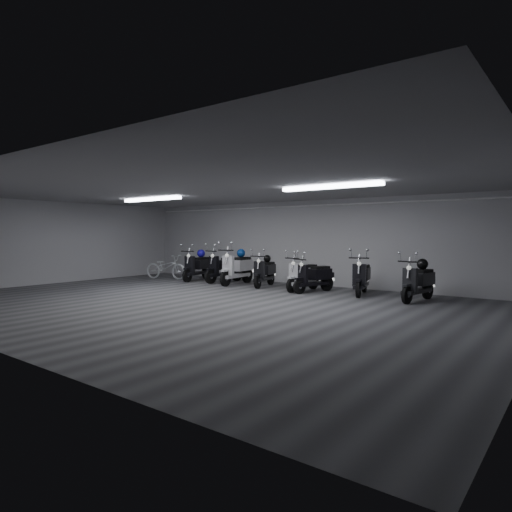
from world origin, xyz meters
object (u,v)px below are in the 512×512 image
Objects in this scene: scooter_1 at (224,263)px; scooter_8 at (362,271)px; scooter_7 at (314,272)px; helmet_0 at (422,264)px; scooter_6 at (303,270)px; scooter_2 at (237,263)px; scooter_9 at (418,276)px; scooter_3 at (264,267)px; helmet_3 at (241,253)px; helmet_1 at (201,253)px; bicycle at (166,264)px; helmet_2 at (267,259)px; scooter_0 at (197,262)px.

scooter_1 reaches higher than scooter_8.
helmet_0 is at bearing 23.36° from scooter_7.
scooter_6 is 0.94× the size of scooter_8.
scooter_2 reaches higher than scooter_9.
scooter_3 reaches higher than helmet_3.
scooter_7 reaches higher than helmet_1.
scooter_9 is 9.19m from bicycle.
scooter_1 is 1.11× the size of scooter_3.
scooter_6 is 6.95× the size of helmet_2.
helmet_3 is at bearing 90.00° from scooter_2.
scooter_3 is at bearing -173.72° from scooter_9.
scooter_7 is (3.81, -0.43, -0.08)m from scooter_1.
scooter_8 is 7.58m from bicycle.
scooter_9 is at bearing -2.76° from helmet_1.
scooter_2 is 1.97m from helmet_1.
scooter_1 is 1.20m from helmet_1.
scooter_0 is at bearing -173.35° from helmet_3.
scooter_0 is 1.09× the size of scooter_6.
bicycle reaches higher than helmet_0.
helmet_2 is (2.97, 0.01, -0.09)m from helmet_1.
scooter_1 is 1.82m from helmet_2.
scooter_1 is 1.08× the size of bicycle.
bicycle is at bearing 170.83° from scooter_3.
scooter_8 is at bearing 178.99° from helmet_0.
helmet_0 is 0.98× the size of helmet_3.
scooter_7 is (0.43, -0.12, -0.01)m from scooter_6.
scooter_0 is 6.42× the size of helmet_0.
bicycle is 5.89× the size of helmet_1.
scooter_6 is 1.64m from helmet_2.
scooter_1 reaches higher than bicycle.
scooter_3 is (2.98, 0.03, -0.05)m from scooter_0.
scooter_2 is 3.05m from scooter_7.
scooter_6 is at bearing -11.06° from scooter_0.
scooter_2 is (0.77, -0.24, 0.04)m from scooter_1.
bicycle is at bearing -173.87° from scooter_6.
scooter_7 is at bearing -21.70° from scooter_3.
scooter_0 is 4.51m from scooter_6.
scooter_2 is at bearing -178.53° from helmet_0.
scooter_7 is 3.14m from helmet_3.
scooter_2 is 1.09m from helmet_2.
scooter_1 reaches higher than helmet_2.
scooter_6 is 5.83m from bicycle.
scooter_9 reaches higher than helmet_3.
scooter_8 is 6.07× the size of helmet_1.
scooter_7 reaches higher than bicycle.
helmet_0 is at bearing 5.47° from scooter_1.
helmet_3 is at bearing 176.95° from scooter_6.
helmet_2 is (-1.58, 0.37, 0.27)m from scooter_6.
scooter_3 is 0.95× the size of scooter_8.
scooter_9 is 6.03m from helmet_3.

